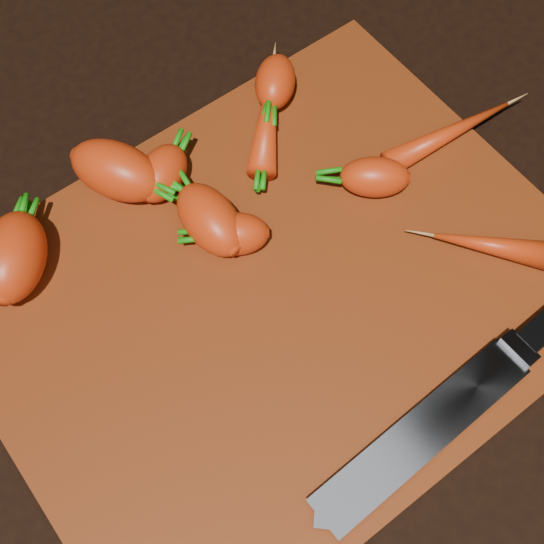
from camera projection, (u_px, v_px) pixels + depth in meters
ground at (279, 298)px, 0.66m from camera, size 2.00×2.00×0.01m
cutting_board at (279, 293)px, 0.65m from camera, size 0.50×0.40×0.01m
carrot_0 at (13, 257)px, 0.63m from camera, size 0.10×0.10×0.05m
carrot_1 at (237, 234)px, 0.65m from camera, size 0.07×0.06×0.04m
carrot_2 at (117, 171)px, 0.67m from camera, size 0.09×0.10×0.05m
carrot_3 at (210, 220)px, 0.65m from camera, size 0.05×0.08×0.05m
carrot_4 at (275, 82)px, 0.72m from camera, size 0.07×0.07×0.04m
carrot_5 at (162, 173)px, 0.67m from camera, size 0.07×0.06×0.04m
carrot_6 at (375, 177)px, 0.67m from camera, size 0.07×0.07×0.04m
carrot_7 at (268, 115)px, 0.71m from camera, size 0.11×0.12×0.03m
carrot_8 at (449, 133)px, 0.70m from camera, size 0.14×0.04×0.02m
carrot_9 at (493, 246)px, 0.65m from camera, size 0.09×0.09×0.03m
knife at (441, 417)px, 0.58m from camera, size 0.33×0.04×0.02m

